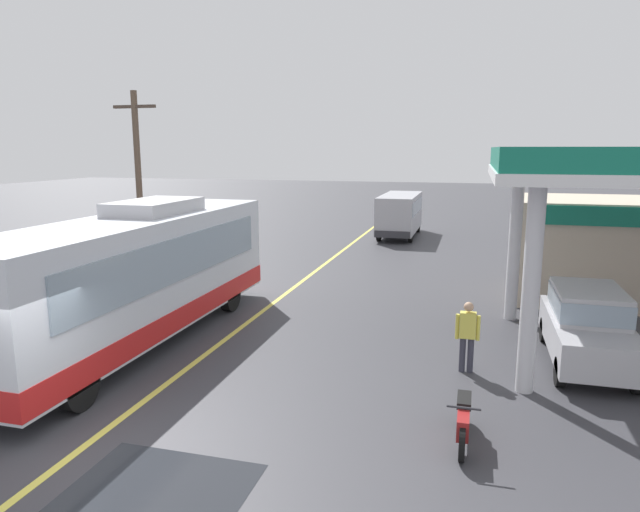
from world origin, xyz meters
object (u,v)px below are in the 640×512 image
(car_at_pump, at_px, (587,322))
(motorcycle_parked_forecourt, at_px, (463,418))
(coach_bus_main, at_px, (138,279))
(pedestrian_near_pump, at_px, (467,333))
(minibus_opposing_lane, at_px, (400,211))

(car_at_pump, xyz_separation_m, motorcycle_parked_forecourt, (-2.73, -4.61, -0.57))
(motorcycle_parked_forecourt, bearing_deg, coach_bus_main, 159.27)
(coach_bus_main, xyz_separation_m, pedestrian_near_pump, (8.41, 0.11, -0.79))
(minibus_opposing_lane, relative_size, motorcycle_parked_forecourt, 3.41)
(coach_bus_main, distance_m, minibus_opposing_lane, 20.73)
(coach_bus_main, bearing_deg, car_at_pump, 7.28)
(coach_bus_main, distance_m, pedestrian_near_pump, 8.45)
(car_at_pump, xyz_separation_m, pedestrian_near_pump, (-2.73, -1.31, -0.08))
(coach_bus_main, relative_size, pedestrian_near_pump, 6.65)
(car_at_pump, height_order, pedestrian_near_pump, car_at_pump)
(car_at_pump, bearing_deg, motorcycle_parked_forecourt, -120.62)
(minibus_opposing_lane, bearing_deg, pedestrian_near_pump, -78.34)
(car_at_pump, distance_m, minibus_opposing_lane, 20.09)
(motorcycle_parked_forecourt, height_order, pedestrian_near_pump, pedestrian_near_pump)
(coach_bus_main, relative_size, motorcycle_parked_forecourt, 6.13)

